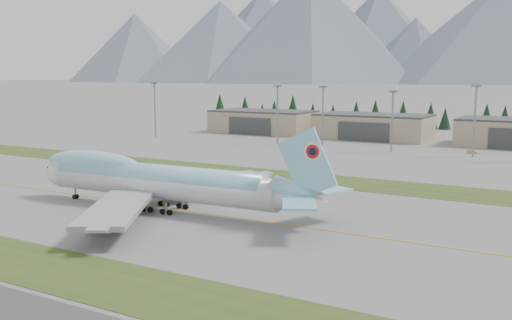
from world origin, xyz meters
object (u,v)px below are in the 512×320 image
Objects in this scene: hangar_center at (373,126)px; service_vehicle_a at (291,144)px; hangar_left at (263,121)px; service_vehicle_b at (472,153)px; boeing_747_freighter at (158,181)px.

service_vehicle_a is (-22.16, -36.32, -5.39)m from hangar_center.
hangar_left is 55.00m from hangar_center.
service_vehicle_a is at bearing 88.33° from service_vehicle_b.
boeing_747_freighter is 163.61m from hangar_left.
boeing_747_freighter is at bearing 154.30° from service_vehicle_b.
hangar_left is 49.26m from service_vehicle_a.
service_vehicle_b is at bearing -26.29° from service_vehicle_a.
boeing_747_freighter is 119.19m from service_vehicle_a.
boeing_747_freighter reaches higher than hangar_center.
boeing_747_freighter is 152.30m from hangar_center.
service_vehicle_a is at bearing -47.88° from hangar_left.
service_vehicle_b is (68.14, 6.58, 0.00)m from service_vehicle_a.
hangar_center is 14.04× the size of service_vehicle_a.
boeing_747_freighter is at bearing -108.63° from service_vehicle_a.
service_vehicle_a is (32.84, -36.32, -5.39)m from hangar_left.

